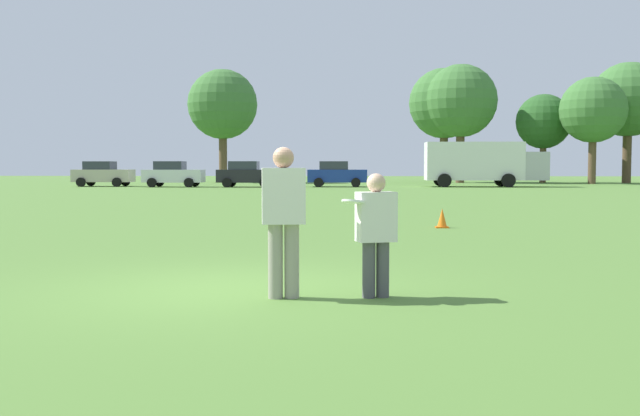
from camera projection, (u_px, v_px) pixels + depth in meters
ground_plane at (227, 289)px, 9.29m from camera, size 191.98×191.98×0.00m
player_thrower at (283, 213)px, 8.58m from camera, size 0.53×0.36×1.76m
player_defender at (376, 229)px, 8.63m from camera, size 0.50×0.38×1.45m
frisbee at (353, 202)px, 8.48m from camera, size 0.27×0.27×0.08m
traffic_cone at (442, 219)px, 18.30m from camera, size 0.32×0.32×0.48m
parked_car_near_left at (103, 174)px, 53.82m from camera, size 4.21×2.24×1.82m
parked_car_mid_left at (173, 174)px, 52.47m from camera, size 4.21×2.24×1.82m
parked_car_center at (247, 174)px, 52.26m from camera, size 4.21×2.24×1.82m
parked_car_mid_right at (337, 174)px, 52.76m from camera, size 4.21×2.24×1.82m
box_truck at (482, 162)px, 52.82m from camera, size 8.51×3.05×3.18m
tree_west_oak at (223, 105)px, 65.06m from camera, size 6.13×6.13×9.96m
tree_west_maple at (444, 104)px, 66.22m from camera, size 6.29×6.29×10.22m
tree_center_elm at (461, 101)px, 64.52m from camera, size 6.35×6.35×10.33m
tree_east_birch at (544, 122)px, 64.77m from camera, size 4.77×4.77×7.75m
tree_east_oak at (593, 110)px, 60.65m from camera, size 5.40×5.40×8.78m
tree_far_east_pine at (628, 100)px, 63.74m from camera, size 6.40×6.40×10.39m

